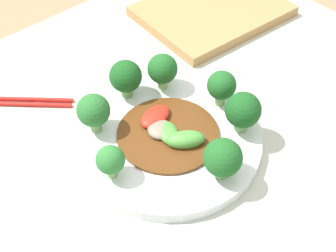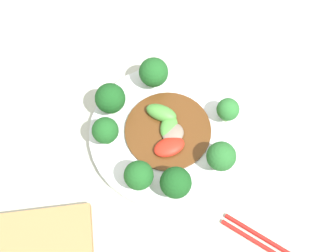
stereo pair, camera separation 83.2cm
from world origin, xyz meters
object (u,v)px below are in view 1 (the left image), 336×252
plate (168,139)px  broccoli_southwest (163,69)px  broccoli_south (126,77)px  stirfry_center (168,132)px  cutting_board (212,11)px  broccoli_north (223,158)px  broccoli_west (222,86)px  broccoli_east (110,160)px  chopsticks (7,101)px  broccoli_southeast (94,111)px  broccoli_northwest (243,111)px

plate → broccoli_southwest: (-0.07, -0.09, 0.05)m
broccoli_south → stirfry_center: 0.11m
cutting_board → plate: bearing=33.4°
stirfry_center → broccoli_north: bearing=92.1°
broccoli_west → broccoli_southwest: (0.04, -0.09, 0.00)m
plate → broccoli_east: 0.11m
broccoli_west → chopsticks: 0.35m
broccoli_southwest → stirfry_center: size_ratio=0.41×
broccoli_west → broccoli_north: bearing=43.9°
broccoli_south → broccoli_southeast: same height
broccoli_south → chopsticks: (0.15, -0.13, -0.05)m
plate → broccoli_southwest: 0.12m
broccoli_southeast → broccoli_east: size_ratio=1.21×
broccoli_west → broccoli_southwest: 0.10m
stirfry_center → broccoli_east: bearing=2.1°
broccoli_northwest → broccoli_southwest: broccoli_northwest is taller
cutting_board → broccoli_southeast: bearing=17.2°
broccoli_south → broccoli_northwest: broccoli_northwest is taller
broccoli_northwest → broccoli_southwest: 0.15m
plate → broccoli_southeast: size_ratio=4.33×
chopsticks → cutting_board: (-0.43, 0.05, 0.01)m
plate → broccoli_north: 0.11m
broccoli_east → broccoli_southwest: 0.19m
plate → chopsticks: plate is taller
broccoli_west → cutting_board: size_ratio=0.21×
broccoli_west → broccoli_southeast: 0.20m
broccoli_northwest → chopsticks: (0.22, -0.31, -0.05)m
broccoli_southeast → broccoli_northwest: bearing=137.9°
broccoli_south → broccoli_north: size_ratio=1.03×
broccoli_southeast → plate: bearing=131.2°
broccoli_west → broccoli_southwest: bearing=-65.8°
broccoli_east → broccoli_southwest: broccoli_southwest is taller
broccoli_south → cutting_board: 0.30m
cutting_board → chopsticks: bearing=-6.3°
cutting_board → broccoli_west: bearing=46.4°
broccoli_southeast → broccoli_east: broccoli_southeast is taller
broccoli_south → cutting_board: size_ratio=0.22×
broccoli_north → broccoli_northwest: 0.09m
broccoli_southwest → broccoli_east: bearing=27.3°
broccoli_east → stirfry_center: 0.11m
broccoli_southwest → cutting_board: 0.26m
plate → broccoli_northwest: size_ratio=4.19×
cutting_board → stirfry_center: bearing=33.4°
broccoli_east → chopsticks: broccoli_east is taller
broccoli_northwest → cutting_board: 0.34m
plate → broccoli_northwest: broccoli_northwest is taller
broccoli_northwest → chopsticks: size_ratio=0.40×
broccoli_southwest → broccoli_west: bearing=114.2°
broccoli_west → broccoli_southeast: broccoli_southeast is taller
broccoli_northwest → stirfry_center: bearing=-35.9°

